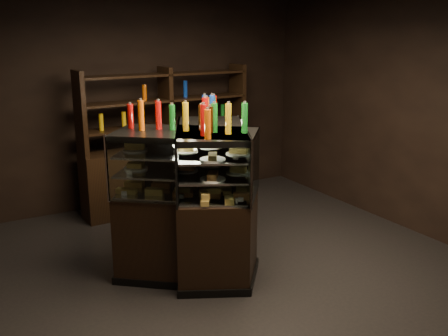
{
  "coord_description": "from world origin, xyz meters",
  "views": [
    {
      "loc": [
        -2.55,
        -4.37,
        2.46
      ],
      "look_at": [
        -0.21,
        -0.24,
        1.16
      ],
      "focal_mm": 40.0,
      "sensor_mm": 36.0,
      "label": 1
    }
  ],
  "objects": [
    {
      "name": "room_shell",
      "position": [
        0.0,
        0.0,
        1.94
      ],
      "size": [
        5.02,
        5.02,
        3.01
      ],
      "color": "black",
      "rests_on": "ground"
    },
    {
      "name": "back_shelving",
      "position": [
        0.16,
        2.05,
        0.61
      ],
      "size": [
        2.49,
        0.55,
        2.0
      ],
      "rotation": [
        0.0,
        0.0,
        0.05
      ],
      "color": "black",
      "rests_on": "ground"
    },
    {
      "name": "potted_conifer",
      "position": [
        0.6,
        0.8,
        0.41
      ],
      "size": [
        0.34,
        0.34,
        0.72
      ],
      "rotation": [
        0.0,
        0.0,
        -0.4
      ],
      "color": "black",
      "rests_on": "ground"
    },
    {
      "name": "food_display",
      "position": [
        -0.37,
        -0.02,
        1.15
      ],
      "size": [
        1.25,
        1.23,
        0.47
      ],
      "color": "#D47E4C",
      "rests_on": "display_case"
    },
    {
      "name": "ground",
      "position": [
        0.0,
        0.0,
        0.0
      ],
      "size": [
        5.0,
        5.0,
        0.0
      ],
      "primitive_type": "plane",
      "color": "black",
      "rests_on": "ground"
    },
    {
      "name": "bottles_top",
      "position": [
        -0.37,
        -0.01,
        1.67
      ],
      "size": [
        1.08,
        1.09,
        0.3
      ],
      "color": "#B20C0A",
      "rests_on": "display_case"
    },
    {
      "name": "display_case",
      "position": [
        -0.37,
        -0.01,
        0.51
      ],
      "size": [
        1.71,
        1.58,
        1.54
      ],
      "rotation": [
        0.0,
        0.0,
        0.22
      ],
      "color": "black",
      "rests_on": "ground"
    }
  ]
}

